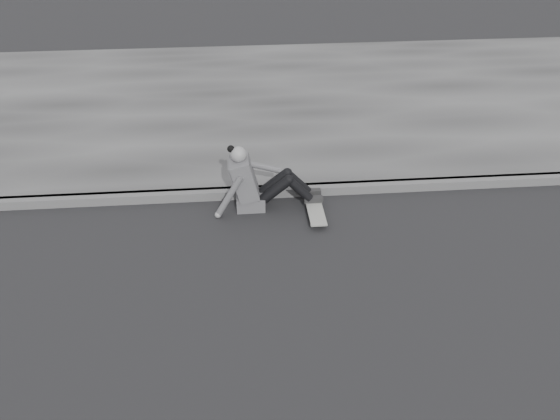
# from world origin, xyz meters

# --- Properties ---
(curb) EXTENTS (24.00, 0.16, 0.12)m
(curb) POSITION_xyz_m (0.00, 2.58, 0.06)
(curb) COLOR #535353
(curb) RESTS_ON ground
(sidewalk) EXTENTS (24.00, 6.00, 0.12)m
(sidewalk) POSITION_xyz_m (0.00, 5.60, 0.06)
(sidewalk) COLOR #3E3E3E
(sidewalk) RESTS_ON ground
(skateboard) EXTENTS (0.20, 0.78, 0.09)m
(skateboard) POSITION_xyz_m (-2.25, 2.07, 0.07)
(skateboard) COLOR #999994
(skateboard) RESTS_ON ground
(seated_woman) EXTENTS (1.38, 0.46, 0.88)m
(seated_woman) POSITION_xyz_m (-2.98, 2.32, 0.36)
(seated_woman) COLOR #4F4F52
(seated_woman) RESTS_ON ground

